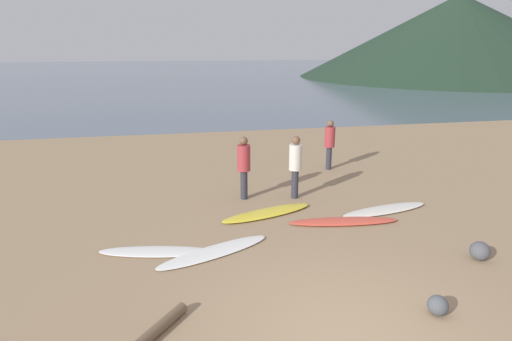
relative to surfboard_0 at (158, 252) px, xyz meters
name	(u,v)px	position (x,y,z in m)	size (l,w,h in m)	color
ground_plane	(235,164)	(2.67, 6.74, -0.13)	(120.00, 120.00, 0.20)	#997C5B
ocean_water	(180,72)	(2.67, 62.38, -0.03)	(140.00, 100.00, 0.01)	slate
headland_hill	(456,36)	(37.31, 42.95, 5.13)	(39.75, 39.75, 10.33)	#1E3323
surfboard_0	(158,252)	(0.00, 0.00, 0.00)	(2.40, 0.50, 0.06)	white
surfboard_1	(214,252)	(1.13, -0.24, 0.00)	(2.54, 0.54, 0.06)	white
surfboard_2	(267,213)	(2.66, 1.54, 0.02)	(2.49, 0.58, 0.10)	yellow
surfboard_3	(343,221)	(4.32, 0.66, 0.01)	(2.64, 0.50, 0.09)	#D84C38
surfboard_4	(385,210)	(5.66, 1.16, 0.01)	(2.51, 0.55, 0.09)	silver
person_0	(295,162)	(3.69, 2.59, 1.00)	(0.35, 0.35, 1.75)	#2D2D38
person_1	(244,163)	(2.30, 2.80, 1.00)	(0.35, 0.35, 1.75)	#2D2D38
person_2	(330,141)	(5.65, 5.10, 0.97)	(0.34, 0.34, 1.69)	#2D2D38
driftwood_log	(157,330)	(0.03, -2.62, 0.05)	(0.17, 0.17, 1.26)	brown
beach_rock_near	(480,251)	(6.22, -1.59, 0.16)	(0.38, 0.38, 0.38)	#4B4C51
beach_rock_far	(438,305)	(4.34, -3.02, 0.13)	(0.32, 0.32, 0.32)	#484C51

